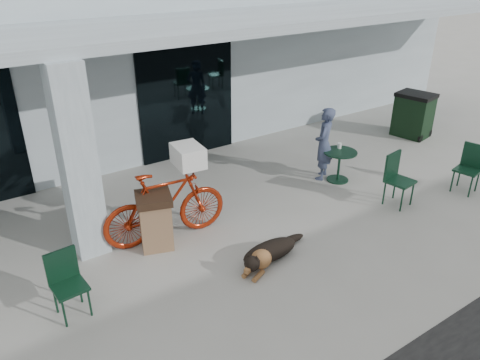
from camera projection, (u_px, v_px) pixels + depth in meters
ground at (245, 291)px, 6.82m from camera, size 80.00×80.00×0.00m
building at (60, 46)px, 12.15m from camera, size 22.00×7.00×4.50m
storefront_glass_right at (187, 100)px, 10.83m from camera, size 2.40×0.06×2.70m
column at (78, 164)px, 7.09m from camera, size 0.50×0.50×3.12m
overhang at (128, 31)px, 8.08m from camera, size 22.00×2.80×0.18m
bicycle at (165, 206)px, 7.80m from camera, size 2.19×0.82×1.28m
laundry_basket at (188, 156)px, 7.63m from camera, size 0.49×0.62×0.35m
dog at (270, 250)px, 7.42m from camera, size 1.21×0.82×0.38m
cafe_chair_near at (69, 286)px, 6.19m from camera, size 0.46×0.49×0.94m
cafe_table_far at (339, 166)px, 9.97m from camera, size 0.91×0.91×0.67m
cafe_chair_far_a at (400, 181)px, 8.92m from camera, size 0.54×0.58×1.04m
cafe_chair_far_b at (467, 169)px, 9.43m from camera, size 0.57×0.54×0.99m
person at (324, 144)px, 9.89m from camera, size 0.69×0.64×1.58m
cup_on_table at (339, 146)px, 9.96m from camera, size 0.11×0.11×0.12m
trash_receptacle at (155, 221)px, 7.67m from camera, size 0.71×0.71×0.96m
wheeled_bin at (413, 115)px, 12.32m from camera, size 0.88×1.03×1.16m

